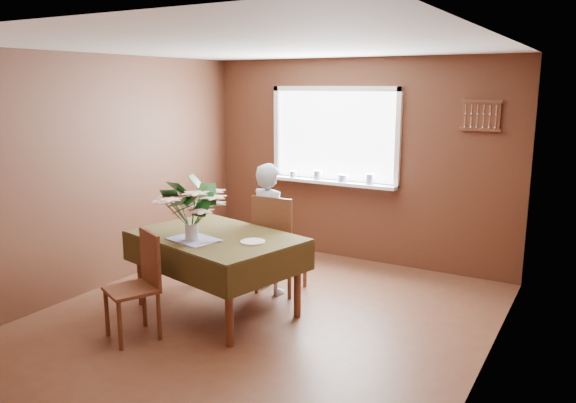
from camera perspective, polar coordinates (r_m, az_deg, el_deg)
The scene contains 15 objects.
floor at distance 5.40m, azimuth -2.98°, elevation -12.03°, with size 4.50×4.50×0.00m, color #562E1D.
ceiling at distance 4.95m, azimuth -3.30°, elevation 15.49°, with size 4.50×4.50×0.00m, color white.
wall_back at distance 7.00m, azimuth 6.99°, elevation 4.08°, with size 4.00×4.00×0.00m, color brown.
wall_front at distance 3.42m, azimuth -24.21°, elevation -5.05°, with size 4.00×4.00×0.00m, color brown.
wall_left at distance 6.33m, azimuth -18.51°, elevation 2.74°, with size 4.50×4.50×0.00m, color brown.
wall_right at distance 4.30m, azimuth 19.84°, elevation -1.42°, with size 4.50×4.50×0.00m, color brown.
window_assembly at distance 7.05m, azimuth 4.64°, elevation 5.10°, with size 1.72×0.20×1.22m.
spoon_rack at distance 6.48m, azimuth 19.00°, elevation 8.25°, with size 0.44×0.05×0.33m.
dining_table at distance 5.45m, azimuth -7.36°, elevation -4.32°, with size 1.79×1.42×0.78m.
chair_far at distance 5.89m, azimuth -1.12°, elevation -4.05°, with size 0.49×0.49×1.06m.
chair_near at distance 5.09m, azimuth -14.81°, elevation -7.76°, with size 0.53×0.53×0.94m.
seated_woman at distance 5.92m, azimuth -1.88°, elevation -2.75°, with size 0.51×0.33×1.39m, color white.
flower_bouquet at distance 5.19m, azimuth -9.87°, elevation -0.12°, with size 0.63×0.63×0.54m.
side_plate at distance 5.13m, azimuth -3.59°, elevation -4.11°, with size 0.23×0.23×0.01m, color white.
table_knife at distance 5.14m, azimuth -7.81°, elevation -4.13°, with size 0.02×0.20×0.00m, color silver.
Camera 1 is at (2.70, -4.14, 2.18)m, focal length 35.00 mm.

